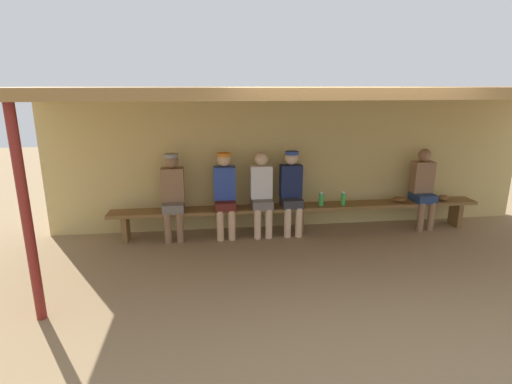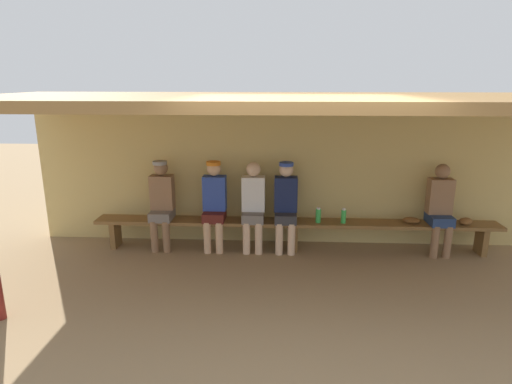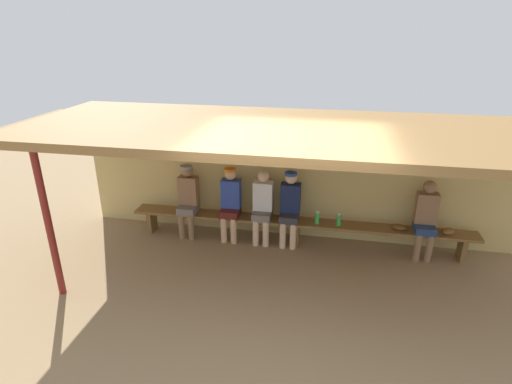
% 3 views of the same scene
% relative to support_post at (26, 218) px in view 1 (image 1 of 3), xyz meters
% --- Properties ---
extents(ground_plane, '(24.00, 24.00, 0.00)m').
position_rel_support_post_xyz_m(ground_plane, '(3.23, 0.55, -1.10)').
color(ground_plane, '#937754').
extents(back_wall, '(8.00, 0.20, 2.20)m').
position_rel_support_post_xyz_m(back_wall, '(3.23, 2.55, 0.00)').
color(back_wall, tan).
rests_on(back_wall, ground).
extents(dugout_roof, '(8.00, 2.80, 0.12)m').
position_rel_support_post_xyz_m(dugout_roof, '(3.23, 1.25, 1.16)').
color(dugout_roof, olive).
rests_on(dugout_roof, back_wall).
extents(support_post, '(0.10, 0.10, 2.20)m').
position_rel_support_post_xyz_m(support_post, '(0.00, 0.00, 0.00)').
color(support_post, maroon).
rests_on(support_post, ground).
extents(bench, '(6.00, 0.36, 0.46)m').
position_rel_support_post_xyz_m(bench, '(3.23, 2.10, -0.71)').
color(bench, brown).
rests_on(bench, ground).
extents(player_shirtless_tan, '(0.34, 0.42, 1.34)m').
position_rel_support_post_xyz_m(player_shirtless_tan, '(5.33, 2.10, -0.37)').
color(player_shirtless_tan, navy).
rests_on(player_shirtless_tan, ground).
extents(player_in_red, '(0.34, 0.42, 1.34)m').
position_rel_support_post_xyz_m(player_in_red, '(2.61, 2.10, -0.37)').
color(player_in_red, slate).
rests_on(player_in_red, ground).
extents(player_middle, '(0.34, 0.42, 1.34)m').
position_rel_support_post_xyz_m(player_middle, '(3.09, 2.10, -0.35)').
color(player_middle, '#333338').
rests_on(player_middle, ground).
extents(player_near_post, '(0.34, 0.42, 1.34)m').
position_rel_support_post_xyz_m(player_near_post, '(1.23, 2.10, -0.35)').
color(player_near_post, slate).
rests_on(player_near_post, ground).
extents(player_leftmost, '(0.34, 0.42, 1.34)m').
position_rel_support_post_xyz_m(player_leftmost, '(2.03, 2.10, -0.35)').
color(player_leftmost, '#591E19').
rests_on(player_leftmost, ground).
extents(water_bottle_blue, '(0.07, 0.07, 0.22)m').
position_rel_support_post_xyz_m(water_bottle_blue, '(3.94, 2.05, -0.53)').
color(water_bottle_blue, green).
rests_on(water_bottle_blue, bench).
extents(water_bottle_orange, '(0.08, 0.08, 0.23)m').
position_rel_support_post_xyz_m(water_bottle_orange, '(3.57, 2.06, -0.53)').
color(water_bottle_orange, green).
rests_on(water_bottle_orange, bench).
extents(baseball_glove_dark_brown, '(0.27, 0.22, 0.09)m').
position_rel_support_post_xyz_m(baseball_glove_dark_brown, '(4.93, 2.09, -0.60)').
color(baseball_glove_dark_brown, brown).
rests_on(baseball_glove_dark_brown, bench).
extents(baseball_glove_worn, '(0.29, 0.29, 0.09)m').
position_rel_support_post_xyz_m(baseball_glove_worn, '(5.71, 2.09, -0.60)').
color(baseball_glove_worn, brown).
rests_on(baseball_glove_worn, bench).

